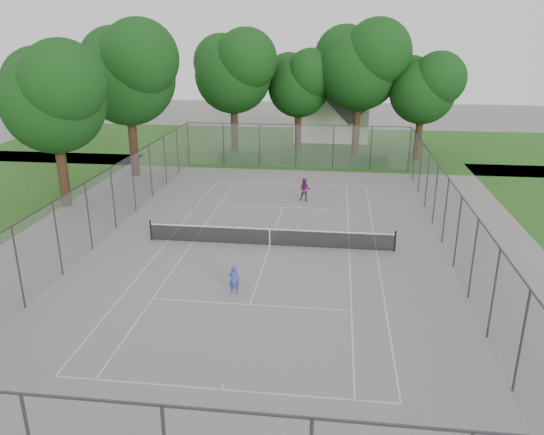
# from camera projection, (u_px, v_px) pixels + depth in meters

# --- Properties ---
(ground) EXTENTS (120.00, 120.00, 0.00)m
(ground) POSITION_uv_depth(u_px,v_px,m) (270.00, 245.00, 27.63)
(ground) COLOR slate
(ground) RESTS_ON ground
(grass_far) EXTENTS (60.00, 20.00, 0.00)m
(grass_far) POSITION_uv_depth(u_px,v_px,m) (303.00, 145.00, 51.98)
(grass_far) COLOR #224E16
(grass_far) RESTS_ON ground
(court_markings) EXTENTS (11.03, 23.83, 0.01)m
(court_markings) POSITION_uv_depth(u_px,v_px,m) (270.00, 245.00, 27.63)
(court_markings) COLOR beige
(court_markings) RESTS_ON ground
(tennis_net) EXTENTS (12.87, 0.10, 1.10)m
(tennis_net) POSITION_uv_depth(u_px,v_px,m) (270.00, 236.00, 27.46)
(tennis_net) COLOR black
(tennis_net) RESTS_ON ground
(perimeter_fence) EXTENTS (18.08, 34.08, 3.52)m
(perimeter_fence) POSITION_uv_depth(u_px,v_px,m) (270.00, 213.00, 27.03)
(perimeter_fence) COLOR #38383D
(perimeter_fence) RESTS_ON ground
(tree_far_left) EXTENTS (7.63, 6.97, 10.97)m
(tree_far_left) POSITION_uv_depth(u_px,v_px,m) (234.00, 68.00, 45.74)
(tree_far_left) COLOR #311D11
(tree_far_left) RESTS_ON ground
(tree_far_midleft) EXTENTS (6.44, 5.88, 9.26)m
(tree_far_midleft) POSITION_uv_depth(u_px,v_px,m) (300.00, 81.00, 47.55)
(tree_far_midleft) COLOR #311D11
(tree_far_midleft) RESTS_ON ground
(tree_far_midright) EXTENTS (8.17, 7.46, 11.75)m
(tree_far_midright) POSITION_uv_depth(u_px,v_px,m) (361.00, 62.00, 45.40)
(tree_far_midright) COLOR #311D11
(tree_far_midright) RESTS_ON ground
(tree_far_right) EXTENTS (6.35, 5.80, 9.13)m
(tree_far_right) POSITION_uv_depth(u_px,v_px,m) (424.00, 86.00, 44.27)
(tree_far_right) COLOR #311D11
(tree_far_right) RESTS_ON ground
(tree_side_back) EXTENTS (8.04, 7.34, 11.56)m
(tree_side_back) POSITION_uv_depth(u_px,v_px,m) (128.00, 69.00, 38.53)
(tree_side_back) COLOR #311D11
(tree_side_back) RESTS_ON ground
(tree_side_front) EXTENTS (7.14, 6.52, 10.27)m
(tree_side_front) POSITION_uv_depth(u_px,v_px,m) (53.00, 93.00, 31.62)
(tree_side_front) COLOR #311D11
(tree_side_front) RESTS_ON ground
(hedge_left) EXTENTS (3.68, 1.10, 0.92)m
(hedge_left) POSITION_uv_depth(u_px,v_px,m) (241.00, 158.00, 44.74)
(hedge_left) COLOR #184215
(hedge_left) RESTS_ON ground
(hedge_mid) EXTENTS (3.03, 0.87, 0.95)m
(hedge_mid) POSITION_uv_depth(u_px,v_px,m) (300.00, 157.00, 44.94)
(hedge_mid) COLOR #184215
(hedge_mid) RESTS_ON ground
(hedge_right) EXTENTS (2.78, 1.02, 0.83)m
(hedge_right) POSITION_uv_depth(u_px,v_px,m) (370.00, 161.00, 43.96)
(hedge_right) COLOR #184215
(hedge_right) RESTS_ON ground
(house) EXTENTS (7.31, 5.67, 9.10)m
(house) POSITION_uv_depth(u_px,v_px,m) (332.00, 103.00, 54.03)
(house) COLOR white
(house) RESTS_ON ground
(girl_player) EXTENTS (0.49, 0.34, 1.29)m
(girl_player) POSITION_uv_depth(u_px,v_px,m) (234.00, 279.00, 22.41)
(girl_player) COLOR #3243BE
(girl_player) RESTS_ON ground
(woman_player) EXTENTS (0.79, 0.64, 1.53)m
(woman_player) POSITION_uv_depth(u_px,v_px,m) (305.00, 190.00, 34.66)
(woman_player) COLOR #6C245C
(woman_player) RESTS_ON ground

